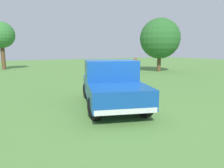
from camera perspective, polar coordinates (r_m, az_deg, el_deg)
name	(u,v)px	position (r m, az deg, el deg)	size (l,w,h in m)	color
ground_plane	(120,110)	(7.70, 2.27, -7.19)	(80.00, 80.00, 0.00)	#54843D
pickup_truck	(111,83)	(8.05, -0.15, 0.33)	(4.81, 3.18, 1.80)	black
person_bystander	(135,70)	(12.85, 6.49, 3.98)	(0.44, 0.44, 1.74)	navy
tree_back_left	(1,35)	(25.84, -28.37, 11.81)	(2.82, 2.82, 5.20)	brown
tree_far_center	(160,39)	(21.58, 13.14, 12.17)	(4.00, 4.00, 5.30)	brown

